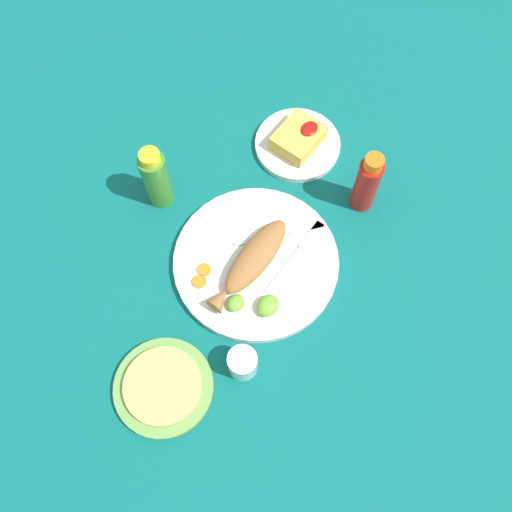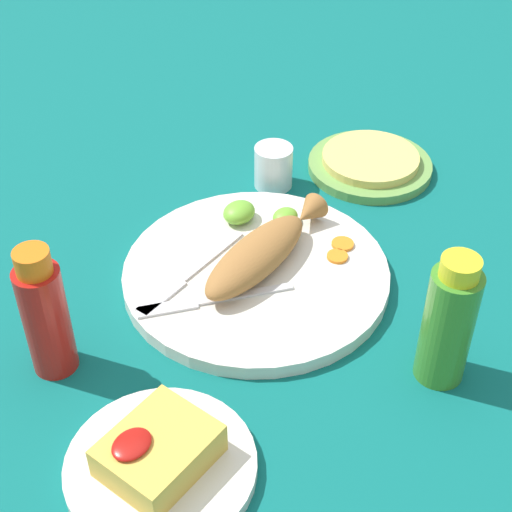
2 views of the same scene
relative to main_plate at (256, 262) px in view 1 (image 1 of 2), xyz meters
The scene contains 16 objects.
ground_plane 0.01m from the main_plate, ahead, with size 4.00×4.00×0.00m, color #0C605B.
main_plate is the anchor object (origin of this frame).
fried_fish 0.03m from the main_plate, behind, with size 0.22×0.07×0.04m.
fork_near 0.08m from the main_plate, ahead, with size 0.15×0.12×0.00m.
fork_far 0.09m from the main_plate, 41.25° to the right, with size 0.19×0.02×0.00m.
carrot_slice_near 0.10m from the main_plate, 139.35° to the left, with size 0.03×0.03×0.00m, color orange.
carrot_slice_mid 0.12m from the main_plate, 150.13° to the left, with size 0.03×0.03×0.00m, color orange.
lime_wedge_main 0.10m from the main_plate, 164.90° to the right, with size 0.04×0.03×0.02m, color #6BB233.
lime_wedge_side 0.10m from the main_plate, 129.70° to the right, with size 0.05×0.04×0.03m, color #6BB233.
hot_sauce_bottle_red 0.27m from the main_plate, 19.75° to the right, with size 0.05×0.05×0.16m.
hot_sauce_bottle_green 0.26m from the main_plate, 89.85° to the left, with size 0.05×0.05×0.16m.
salt_cup 0.21m from the main_plate, 149.18° to the right, with size 0.05×0.05×0.06m.
side_plate_fries 0.29m from the main_plate, 19.50° to the left, with size 0.18×0.18×0.01m, color silver.
fries_pile 0.29m from the main_plate, 19.38° to the left, with size 0.10×0.08×0.04m.
tortilla_plate 0.30m from the main_plate, behind, with size 0.18×0.18×0.01m, color #6B9E4C.
tortilla_stack 0.30m from the main_plate, behind, with size 0.14×0.14×0.01m, color #E0C666.
Camera 1 is at (-0.35, -0.27, 1.04)m, focal length 40.00 mm.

